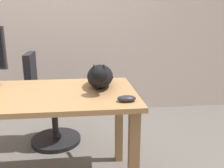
% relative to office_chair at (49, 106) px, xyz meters
% --- Properties ---
extents(back_wall, '(6.00, 0.04, 2.60)m').
position_rel_office_chair_xyz_m(back_wall, '(-0.12, 0.87, 0.92)').
color(back_wall, beige).
rests_on(back_wall, ground_plane).
extents(desk, '(1.62, 0.72, 0.72)m').
position_rel_office_chair_xyz_m(desk, '(-0.12, -0.69, 0.25)').
color(desk, '#9E7247').
rests_on(desk, ground_plane).
extents(office_chair, '(0.48, 0.48, 0.89)m').
position_rel_office_chair_xyz_m(office_chair, '(0.00, 0.00, 0.00)').
color(office_chair, black).
rests_on(office_chair, ground_plane).
extents(cat, '(0.22, 0.61, 0.20)m').
position_rel_office_chair_xyz_m(cat, '(0.46, -0.60, 0.42)').
color(cat, black).
rests_on(cat, desk).
extents(computer_mouse, '(0.11, 0.06, 0.04)m').
position_rel_office_chair_xyz_m(computer_mouse, '(0.59, -0.93, 0.36)').
color(computer_mouse, '#232328').
rests_on(computer_mouse, desk).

